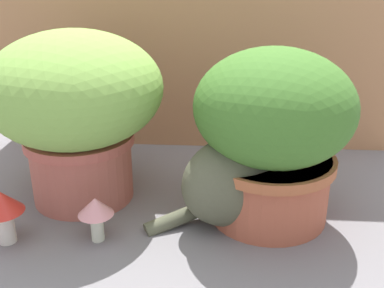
% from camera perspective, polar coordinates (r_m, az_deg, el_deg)
% --- Properties ---
extents(ground_plane, '(6.00, 6.00, 0.00)m').
position_cam_1_polar(ground_plane, '(1.15, -4.86, -9.54)').
color(ground_plane, slate).
extents(cardboard_backdrop, '(1.25, 0.03, 0.83)m').
position_cam_1_polar(cardboard_backdrop, '(1.47, 0.55, 15.15)').
color(cardboard_backdrop, tan).
rests_on(cardboard_backdrop, ground).
extents(grass_planter, '(0.43, 0.43, 0.43)m').
position_cam_1_polar(grass_planter, '(1.19, -13.83, 4.67)').
color(grass_planter, '#B86151').
rests_on(grass_planter, ground).
extents(leafy_planter, '(0.37, 0.37, 0.41)m').
position_cam_1_polar(leafy_planter, '(1.10, 9.70, 1.67)').
color(leafy_planter, '#B55B40').
rests_on(leafy_planter, ground).
extents(cat, '(0.38, 0.27, 0.32)m').
position_cam_1_polar(cat, '(1.10, 5.95, -3.70)').
color(cat, '#565842').
rests_on(cat, ground).
extents(mushroom_ornament_pink, '(0.08, 0.08, 0.11)m').
position_cam_1_polar(mushroom_ornament_pink, '(1.07, -11.53, -7.81)').
color(mushroom_ornament_pink, silver).
rests_on(mushroom_ornament_pink, ground).
extents(mushroom_ornament_red, '(0.09, 0.09, 0.13)m').
position_cam_1_polar(mushroom_ornament_red, '(1.11, -21.92, -7.06)').
color(mushroom_ornament_red, silver).
rests_on(mushroom_ornament_red, ground).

